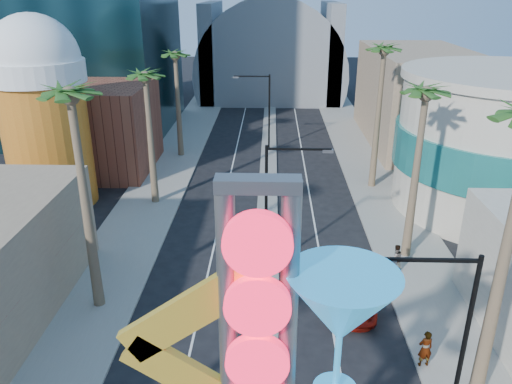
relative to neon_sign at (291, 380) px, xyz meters
The scene contains 20 objects.
sidewalk_west 34.43m from the neon_sign, 107.85° to the left, with size 5.00×100.00×0.15m, color gray.
sidewalk_east 33.97m from the neon_sign, 74.84° to the left, with size 5.00×100.00×0.15m, color gray.
median 35.79m from the neon_sign, 91.33° to the left, with size 1.60×84.00×0.15m, color gray.
brick_filler_west 39.01m from the neon_sign, 115.64° to the left, with size 10.00×10.00×8.00m, color brown.
filler_east 47.58m from the neon_sign, 71.37° to the left, with size 10.00×20.00×10.00m, color #91775D.
beer_mug 32.39m from the neon_sign, 123.38° to the left, with size 7.00×7.00×14.50m.
turquoise_building 32.10m from the neon_sign, 57.56° to the left, with size 16.60×16.60×10.60m.
canopy 69.11m from the neon_sign, 90.68° to the left, with size 22.00×16.00×22.00m.
neon_sign is the anchor object (origin of this frame).
streetlight_0 17.21m from the neon_sign, 90.90° to the left, with size 3.79×0.25×8.00m.
streetlight_1 41.13m from the neon_sign, 91.90° to the left, with size 3.79×0.25×8.00m.
streetlight_2 8.15m from the neon_sign, 40.46° to the left, with size 3.45×0.25×8.00m.
palm_1 16.70m from the neon_sign, 126.98° to the left, with size 2.40×2.40×12.70m.
palm_2 28.85m from the neon_sign, 109.95° to the left, with size 2.40×2.40×11.20m.
palm_3 40.31m from the neon_sign, 104.11° to the left, with size 2.40×2.40×11.20m.
palm_6 20.89m from the neon_sign, 66.74° to the left, with size 2.40×2.40×11.70m.
palm_7 32.29m from the neon_sign, 75.23° to the left, with size 2.40×2.40×12.70m.
red_pickup 15.45m from the neon_sign, 73.55° to the left, with size 2.34×5.07×1.41m, color #9E150C.
pedestrian_a 12.57m from the neon_sign, 53.57° to the left, with size 0.68×0.44×1.85m, color gray.
pedestrian_b 19.45m from the neon_sign, 67.56° to the left, with size 0.84×0.66×1.73m, color gray.
Camera 1 is at (0.26, -6.51, 16.16)m, focal length 35.00 mm.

